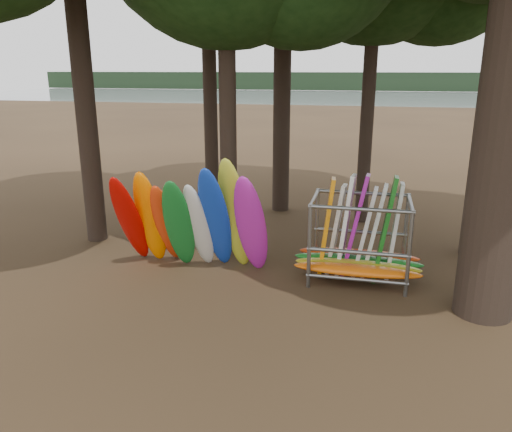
# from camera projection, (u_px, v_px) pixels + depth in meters

# --- Properties ---
(ground) EXTENTS (120.00, 120.00, 0.00)m
(ground) POSITION_uv_depth(u_px,v_px,m) (241.00, 294.00, 11.26)
(ground) COLOR #47331E
(ground) RESTS_ON ground
(lake) EXTENTS (160.00, 160.00, 0.00)m
(lake) POSITION_uv_depth(u_px,v_px,m) (354.00, 106.00, 67.29)
(lake) COLOR gray
(lake) RESTS_ON ground
(far_shore) EXTENTS (160.00, 4.00, 4.00)m
(far_shore) POSITION_uv_depth(u_px,v_px,m) (364.00, 81.00, 113.41)
(far_shore) COLOR black
(far_shore) RESTS_ON ground
(kayak_row) EXTENTS (3.87, 1.93, 3.11)m
(kayak_row) POSITION_uv_depth(u_px,v_px,m) (194.00, 221.00, 12.14)
(kayak_row) COLOR #C00803
(kayak_row) RESTS_ON ground
(storage_rack) EXTENTS (3.09, 1.58, 2.55)m
(storage_rack) POSITION_uv_depth(u_px,v_px,m) (359.00, 242.00, 11.83)
(storage_rack) COLOR slate
(storage_rack) RESTS_ON ground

